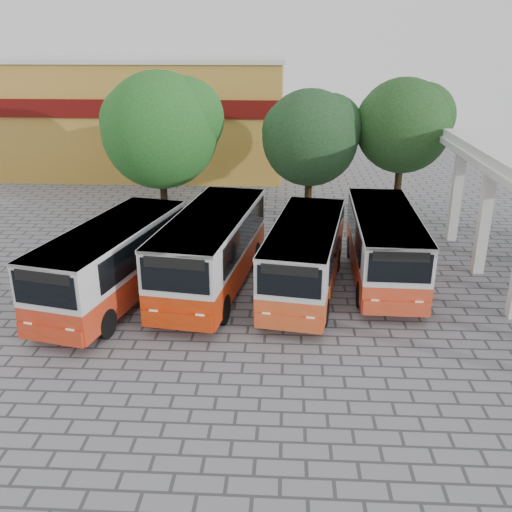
# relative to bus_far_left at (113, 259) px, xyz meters

# --- Properties ---
(ground) EXTENTS (90.00, 90.00, 0.00)m
(ground) POSITION_rel_bus_far_left_xyz_m (7.17, -2.41, -1.75)
(ground) COLOR gray
(ground) RESTS_ON ground
(shophouse_block) EXTENTS (20.40, 10.40, 8.30)m
(shophouse_block) POSITION_rel_bus_far_left_xyz_m (-3.83, 23.57, 2.41)
(shophouse_block) COLOR #B88630
(shophouse_block) RESTS_ON ground
(bus_far_left) EXTENTS (4.38, 8.81, 3.02)m
(bus_far_left) POSITION_rel_bus_far_left_xyz_m (0.00, 0.00, 0.00)
(bus_far_left) COLOR red
(bus_far_left) RESTS_ON ground
(bus_centre_left) EXTENTS (3.92, 9.08, 3.16)m
(bus_centre_left) POSITION_rel_bus_far_left_xyz_m (3.62, 1.34, 0.08)
(bus_centre_left) COLOR #BF2A04
(bus_centre_left) RESTS_ON ground
(bus_centre_right) EXTENTS (3.68, 8.33, 2.89)m
(bus_centre_right) POSITION_rel_bus_far_left_xyz_m (7.36, 1.14, -0.08)
(bus_centre_right) COLOR #C9471C
(bus_centre_right) RESTS_ON ground
(bus_far_right) EXTENTS (2.73, 8.27, 2.96)m
(bus_far_right) POSITION_rel_bus_far_left_xyz_m (10.66, 2.57, -0.04)
(bus_far_right) COLOR red
(bus_far_right) RESTS_ON ground
(tree_left) EXTENTS (6.68, 6.36, 8.10)m
(tree_left) POSITION_rel_bus_far_left_xyz_m (-0.29, 11.23, 3.38)
(tree_left) COLOR black
(tree_left) RESTS_ON ground
(tree_middle) EXTENTS (5.46, 5.20, 7.19)m
(tree_middle) POSITION_rel_bus_far_left_xyz_m (7.87, 11.22, 3.01)
(tree_middle) COLOR black
(tree_middle) RESTS_ON ground
(tree_right) EXTENTS (5.33, 5.07, 7.75)m
(tree_right) POSITION_rel_bus_far_left_xyz_m (12.86, 11.58, 3.63)
(tree_right) COLOR black
(tree_right) RESTS_ON ground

